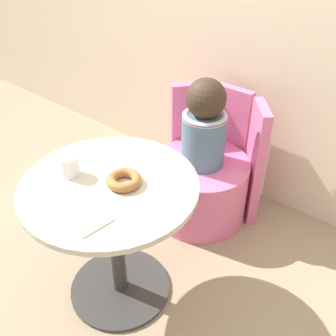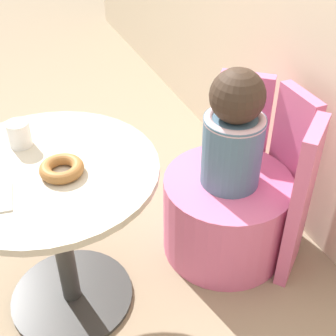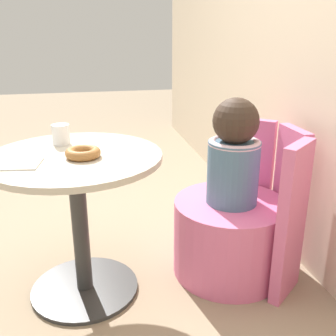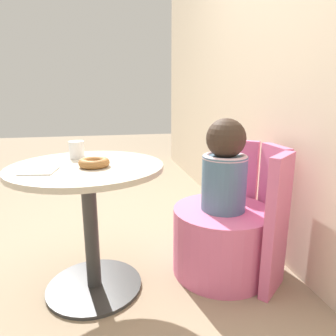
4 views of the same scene
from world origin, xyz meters
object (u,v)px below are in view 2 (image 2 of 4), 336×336
tub_chair (226,214)px  donut (62,168)px  round_table (56,212)px  cup (19,134)px  child_figure (234,132)px

tub_chair → donut: 0.81m
round_table → tub_chair: size_ratio=1.34×
round_table → tub_chair: 0.74m
round_table → tub_chair: (-0.02, 0.69, -0.27)m
donut → cup: size_ratio=1.58×
round_table → tub_chair: round_table is taller
child_figure → donut: bearing=-84.4°
round_table → child_figure: (-0.02, 0.69, 0.14)m
round_table → child_figure: bearing=91.3°
round_table → cup: cup is taller
tub_chair → donut: size_ratio=3.82×
child_figure → donut: child_figure is taller
tub_chair → round_table: bearing=-88.7°
child_figure → cup: child_figure is taller
child_figure → donut: 0.66m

